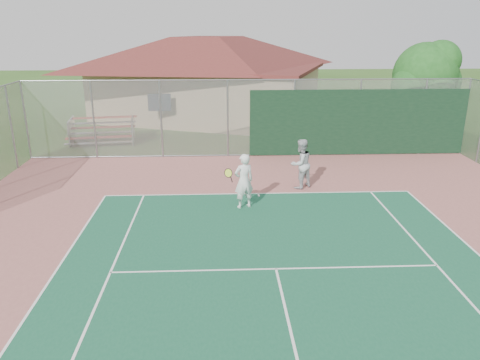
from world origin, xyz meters
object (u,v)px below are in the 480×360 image
(bleachers, at_px, (102,130))
(player_grey_back, at_px, (301,164))
(clubhouse, at_px, (208,70))
(tree, at_px, (427,77))
(player_white_front, at_px, (244,181))

(bleachers, relative_size, player_grey_back, 1.88)
(clubhouse, relative_size, player_grey_back, 8.84)
(clubhouse, bearing_deg, player_grey_back, -55.54)
(tree, bearing_deg, clubhouse, 145.47)
(tree, relative_size, player_grey_back, 2.77)
(bleachers, height_order, player_grey_back, player_grey_back)
(clubhouse, height_order, bleachers, clubhouse)
(bleachers, distance_m, player_white_front, 11.63)
(tree, bearing_deg, player_grey_back, -137.92)
(bleachers, xyz_separation_m, player_grey_back, (9.04, -7.52, 0.28))
(player_white_front, bearing_deg, tree, -159.57)
(clubhouse, relative_size, player_white_front, 8.87)
(clubhouse, height_order, tree, clubhouse)
(clubhouse, height_order, player_grey_back, clubhouse)
(clubhouse, relative_size, tree, 3.19)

